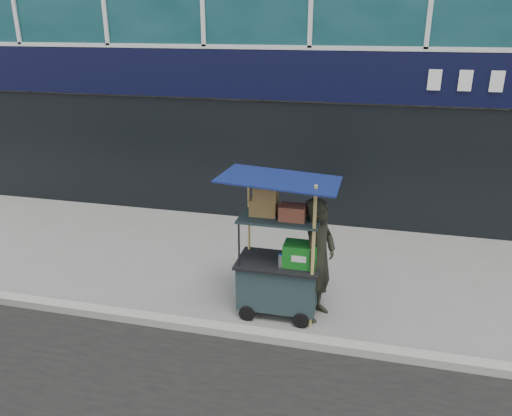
# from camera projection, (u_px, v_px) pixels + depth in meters

# --- Properties ---
(ground) EXTENTS (80.00, 80.00, 0.00)m
(ground) POSITION_uv_depth(u_px,v_px,m) (260.00, 330.00, 6.65)
(ground) COLOR slate
(ground) RESTS_ON ground
(curb) EXTENTS (80.00, 0.18, 0.12)m
(curb) POSITION_uv_depth(u_px,v_px,m) (256.00, 334.00, 6.44)
(curb) COLOR #999991
(curb) RESTS_ON ground
(vendor_cart) EXTENTS (1.51, 1.07, 2.04)m
(vendor_cart) POSITION_uv_depth(u_px,v_px,m) (280.00, 266.00, 6.81)
(vendor_cart) COLOR #1B2D2E
(vendor_cart) RESTS_ON ground
(vendor_man) EXTENTS (0.61, 0.74, 1.73)m
(vendor_man) POSITION_uv_depth(u_px,v_px,m) (318.00, 260.00, 6.68)
(vendor_man) COLOR black
(vendor_man) RESTS_ON ground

